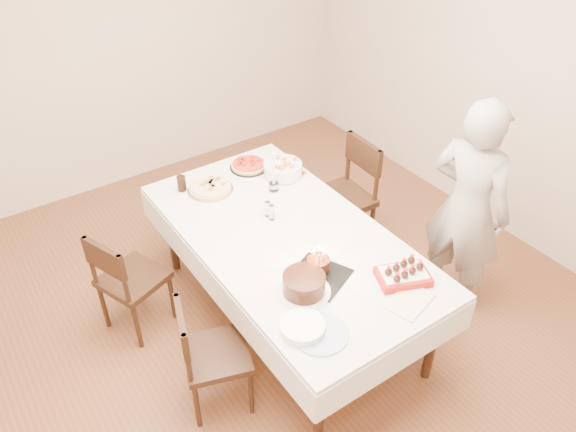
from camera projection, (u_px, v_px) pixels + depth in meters
floor at (281, 328)px, 3.99m from camera, size 5.00×5.00×0.00m
wall_back at (118, 41)px, 4.83m from camera, size 4.50×0.04×2.70m
wall_right at (528, 77)px, 4.20m from camera, size 0.04×5.00×2.70m
dining_table at (288, 278)px, 3.86m from camera, size 1.62×2.35×0.75m
chair_right_savory at (340, 199)px, 4.45m from camera, size 0.50×0.50×0.95m
chair_left_savory at (133, 279)px, 3.80m from camera, size 0.55×0.55×0.83m
chair_left_dessert at (216, 355)px, 3.29m from camera, size 0.52×0.52×0.81m
person at (467, 209)px, 3.77m from camera, size 0.50×0.65×1.62m
pizza_white at (210, 188)px, 4.04m from camera, size 0.36×0.36×0.04m
pizza_pepperoni at (249, 165)px, 4.29m from camera, size 0.31×0.31×0.04m
red_placemat at (284, 173)px, 4.24m from camera, size 0.28×0.28×0.01m
pasta_bowl at (283, 169)px, 4.19m from camera, size 0.38×0.38×0.09m
taper_candle at (273, 171)px, 3.96m from camera, size 0.08×0.08×0.33m
shaker_pair at (272, 212)px, 3.74m from camera, size 0.12×0.12×0.11m
cola_glass at (182, 183)px, 4.02m from camera, size 0.07×0.07×0.12m
layer_cake at (304, 284)px, 3.18m from camera, size 0.40×0.40×0.12m
cake_board at (318, 277)px, 3.32m from camera, size 0.42×0.42×0.01m
birthday_cake at (318, 260)px, 3.32m from camera, size 0.17×0.17×0.14m
strawberry_box at (403, 275)px, 3.28m from camera, size 0.35×0.30×0.08m
box_lid at (410, 302)px, 3.16m from camera, size 0.31×0.25×0.02m
plate_stack at (303, 327)px, 2.97m from camera, size 0.26×0.26×0.05m
china_plate at (320, 334)px, 2.96m from camera, size 0.37×0.37×0.01m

